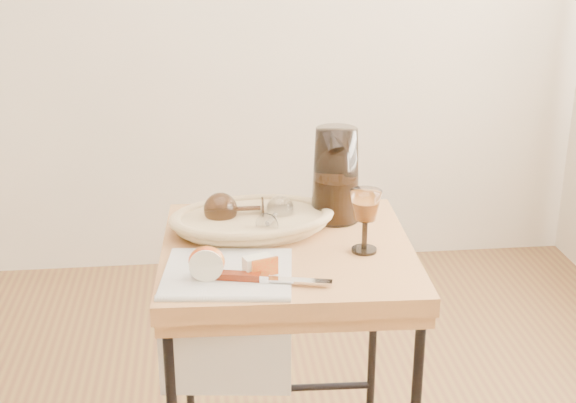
{
  "coord_description": "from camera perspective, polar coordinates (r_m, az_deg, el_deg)",
  "views": [
    {
      "loc": [
        0.15,
        -1.53,
        1.53
      ],
      "look_at": [
        0.34,
        0.19,
        0.88
      ],
      "focal_mm": 49.59,
      "sensor_mm": 36.0,
      "label": 1
    }
  ],
  "objects": [
    {
      "name": "side_table",
      "position": [
        2.1,
        -0.06,
        -12.76
      ],
      "size": [
        0.62,
        0.62,
        0.76
      ],
      "primitive_type": null,
      "rotation": [
        0.0,
        0.0,
        -0.04
      ],
      "color": "brown",
      "rests_on": "floor"
    },
    {
      "name": "pitcher",
      "position": [
        2.03,
        3.45,
        1.94
      ],
      "size": [
        0.23,
        0.29,
        0.28
      ],
      "primitive_type": null,
      "rotation": [
        0.0,
        0.0,
        0.31
      ],
      "color": "black",
      "rests_on": "side_table"
    },
    {
      "name": "apple_wedge",
      "position": [
        1.75,
        -2.19,
        -4.58
      ],
      "size": [
        0.07,
        0.05,
        0.04
      ],
      "primitive_type": "cube",
      "rotation": [
        0.0,
        0.0,
        0.33
      ],
      "color": "beige",
      "rests_on": "tea_towel"
    },
    {
      "name": "goblet_lying_a",
      "position": [
        1.99,
        -3.57,
        -0.52
      ],
      "size": [
        0.14,
        0.09,
        0.09
      ],
      "primitive_type": null,
      "rotation": [
        0.0,
        0.0,
        3.14
      ],
      "color": "#49301D",
      "rests_on": "bread_basket"
    },
    {
      "name": "goblet_lying_b",
      "position": [
        1.96,
        -0.96,
        -1.02
      ],
      "size": [
        0.11,
        0.13,
        0.07
      ],
      "primitive_type": null,
      "rotation": [
        0.0,
        0.0,
        1.16
      ],
      "color": "white",
      "rests_on": "bread_basket"
    },
    {
      "name": "table_knife",
      "position": [
        1.72,
        -1.38,
        -5.44
      ],
      "size": [
        0.25,
        0.08,
        0.02
      ],
      "primitive_type": null,
      "rotation": [
        0.0,
        0.0,
        -0.23
      ],
      "color": "silver",
      "rests_on": "tea_towel"
    },
    {
      "name": "bread_basket",
      "position": [
        1.99,
        -2.58,
        -1.5
      ],
      "size": [
        0.39,
        0.29,
        0.05
      ],
      "primitive_type": null,
      "rotation": [
        0.0,
        0.0,
        0.12
      ],
      "color": "#9D7A4F",
      "rests_on": "side_table"
    },
    {
      "name": "wine_goblet",
      "position": [
        1.86,
        5.55,
        -1.41
      ],
      "size": [
        0.08,
        0.08,
        0.15
      ],
      "primitive_type": null,
      "rotation": [
        0.0,
        0.0,
        -0.03
      ],
      "color": "white",
      "rests_on": "side_table"
    },
    {
      "name": "apple_half",
      "position": [
        1.74,
        -5.86,
        -4.32
      ],
      "size": [
        0.08,
        0.05,
        0.07
      ],
      "primitive_type": "ellipsoid",
      "rotation": [
        0.0,
        0.0,
        -0.07
      ],
      "color": "#B40000",
      "rests_on": "tea_towel"
    },
    {
      "name": "tea_towel",
      "position": [
        1.77,
        -4.34,
        -5.12
      ],
      "size": [
        0.31,
        0.29,
        0.01
      ],
      "primitive_type": "cube",
      "rotation": [
        0.0,
        0.0,
        -0.12
      ],
      "color": "silver",
      "rests_on": "side_table"
    }
  ]
}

